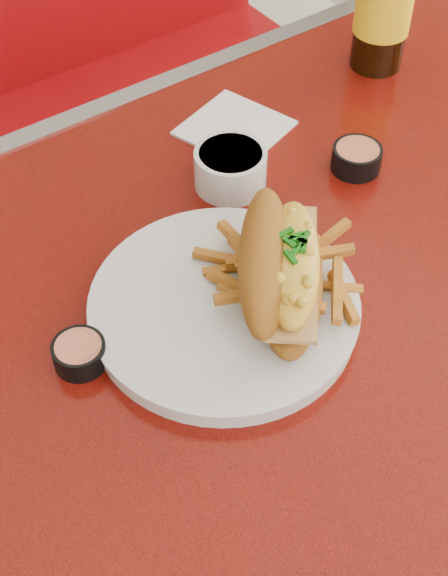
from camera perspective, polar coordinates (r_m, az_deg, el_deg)
ground at (r=1.51m, az=5.02°, el=-18.99°), size 8.00×8.00×0.00m
diner_table at (r=0.98m, az=7.36°, el=-5.15°), size 1.23×0.83×0.77m
booth_bench_far at (r=1.69m, az=-11.85°, el=6.54°), size 1.20×0.51×0.90m
dinner_plate at (r=0.80m, az=0.00°, el=-1.39°), size 0.35×0.35×0.02m
mac_hoagie at (r=0.78m, az=4.10°, el=1.45°), size 0.20×0.21×0.09m
fries_pile at (r=0.80m, az=4.39°, el=1.22°), size 0.16×0.16×0.04m
fork at (r=0.83m, az=3.26°, el=1.85°), size 0.04×0.14×0.00m
gravy_ramekin at (r=0.93m, az=0.46°, el=8.57°), size 0.11×0.11×0.05m
sauce_cup_left at (r=0.77m, az=-10.24°, el=-4.57°), size 0.06×0.06×0.03m
sauce_cup_right at (r=0.97m, az=9.41°, el=9.15°), size 0.08×0.08×0.03m
paper_napkin at (r=1.03m, az=0.76°, el=11.32°), size 0.14×0.14×0.00m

